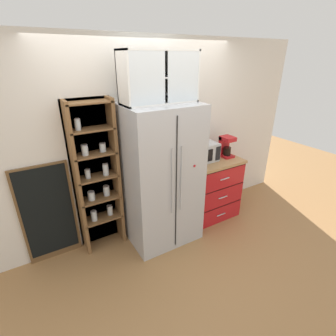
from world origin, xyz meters
TOP-DOWN VIEW (x-y plane):
  - ground_plane at (0.00, 0.00)m, footprint 10.79×10.79m
  - wall_back_cream at (0.00, 0.40)m, footprint 5.08×0.10m
  - refrigerator at (0.00, -0.00)m, footprint 0.90×0.73m
  - pantry_shelf_column at (-0.74, 0.29)m, footprint 0.55×0.27m
  - counter_cabinet at (0.89, 0.07)m, footprint 0.83×0.60m
  - microwave at (0.72, 0.11)m, footprint 0.44×0.33m
  - coffee_maker at (1.14, 0.07)m, footprint 0.17×0.20m
  - mug_charcoal at (0.89, 0.11)m, footprint 0.11×0.07m
  - bottle_amber at (0.89, 0.12)m, footprint 0.06×0.06m
  - upper_cabinet at (0.00, 0.04)m, footprint 0.86×0.32m
  - chalkboard_menu at (-1.34, 0.33)m, footprint 0.60×0.04m

SIDE VIEW (x-z plane):
  - ground_plane at x=0.00m, z-range 0.00..0.00m
  - counter_cabinet at x=0.89m, z-range 0.00..0.94m
  - chalkboard_menu at x=-1.34m, z-range 0.00..1.24m
  - refrigerator at x=0.00m, z-range 0.00..1.82m
  - pantry_shelf_column at x=-0.74m, z-range 0.02..1.93m
  - mug_charcoal at x=0.89m, z-range 0.93..1.03m
  - bottle_amber at x=0.89m, z-range 0.92..1.17m
  - microwave at x=0.72m, z-range 0.93..1.19m
  - coffee_maker at x=1.14m, z-range 0.93..1.24m
  - wall_back_cream at x=0.00m, z-range 0.00..2.55m
  - upper_cabinet at x=0.00m, z-range 1.82..2.37m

